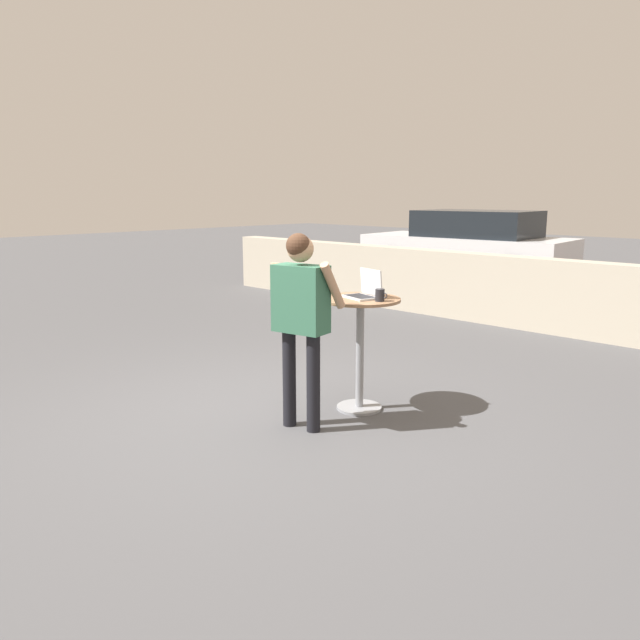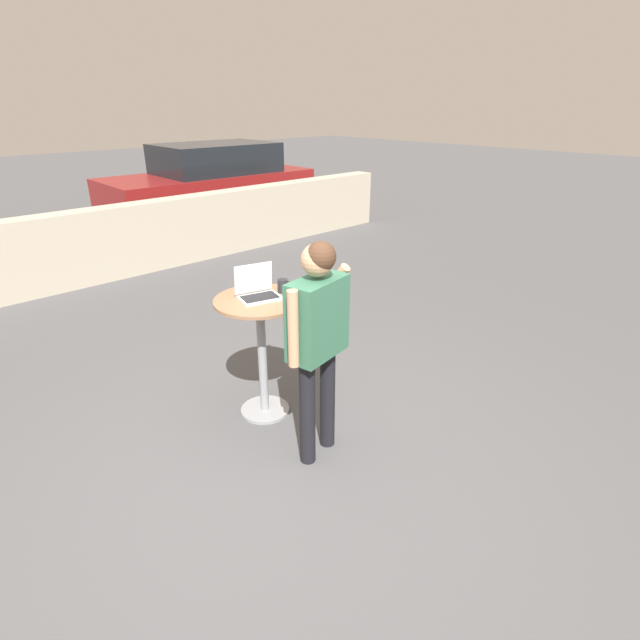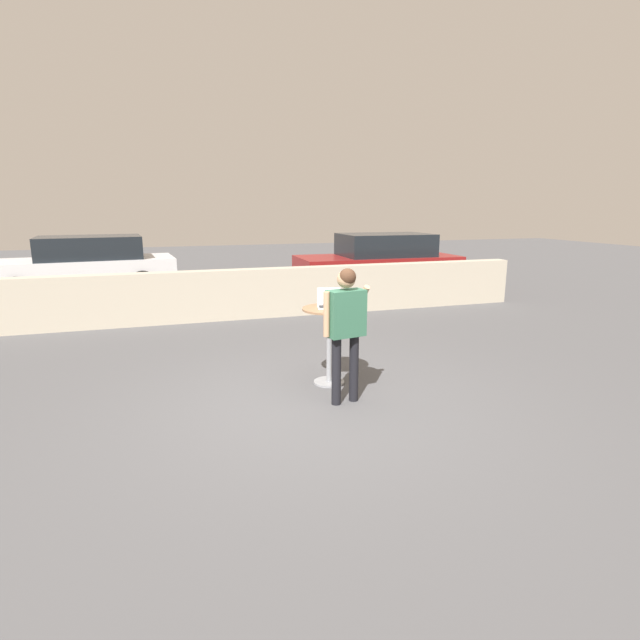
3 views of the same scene
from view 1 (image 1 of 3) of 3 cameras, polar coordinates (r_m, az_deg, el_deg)
ground_plane at (r=5.47m, az=-4.44°, el=-8.78°), size 50.00×50.00×0.00m
pavement_kerb at (r=9.26m, az=19.08°, el=2.26°), size 12.59×0.35×1.01m
cafe_table at (r=5.46m, az=3.69°, el=-1.23°), size 0.69×0.69×1.01m
laptop at (r=5.41m, az=4.08°, el=2.65°), size 0.35×0.31×0.25m
coffee_mug at (r=5.24m, az=5.51°, el=2.28°), size 0.12×0.08×0.10m
standing_person at (r=4.93m, az=-1.79°, el=1.18°), size 0.58×0.43×1.60m
parked_car_further_down at (r=14.27m, az=13.49°, el=6.77°), size 4.63×2.28×1.53m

